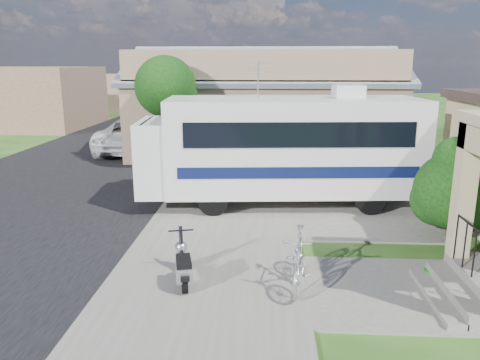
# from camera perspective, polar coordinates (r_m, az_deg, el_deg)

# --- Properties ---
(ground) EXTENTS (120.00, 120.00, 0.00)m
(ground) POSITION_cam_1_polar(r_m,az_deg,el_deg) (10.29, 1.98, -10.51)
(ground) COLOR #1B3C10
(street_slab) EXTENTS (9.00, 80.00, 0.02)m
(street_slab) POSITION_cam_1_polar(r_m,az_deg,el_deg) (21.27, -17.92, 1.83)
(street_slab) COLOR black
(street_slab) RESTS_ON ground
(sidewalk_slab) EXTENTS (4.00, 80.00, 0.06)m
(sidewalk_slab) POSITION_cam_1_polar(r_m,az_deg,el_deg) (19.85, -0.15, 1.74)
(sidewalk_slab) COLOR #5C5A53
(sidewalk_slab) RESTS_ON ground
(driveway_slab) EXTENTS (7.00, 6.00, 0.05)m
(driveway_slab) POSITION_cam_1_polar(r_m,az_deg,el_deg) (14.55, 8.37, -3.07)
(driveway_slab) COLOR #5C5A53
(driveway_slab) RESTS_ON ground
(walk_slab) EXTENTS (4.00, 3.00, 0.05)m
(walk_slab) POSITION_cam_1_polar(r_m,az_deg,el_deg) (9.79, 20.13, -12.63)
(walk_slab) COLOR #5C5A53
(walk_slab) RESTS_ON ground
(warehouse) EXTENTS (12.50, 8.40, 5.04)m
(warehouse) POSITION_cam_1_polar(r_m,az_deg,el_deg) (23.44, 2.92, 8.48)
(warehouse) COLOR #7E644E
(warehouse) RESTS_ON ground
(distant_bldg_far) EXTENTS (10.00, 8.00, 4.00)m
(distant_bldg_far) POSITION_cam_1_polar(r_m,az_deg,el_deg) (35.84, -25.64, 9.10)
(distant_bldg_far) COLOR brown
(distant_bldg_far) RESTS_ON ground
(distant_bldg_near) EXTENTS (8.00, 7.00, 3.20)m
(distant_bldg_near) POSITION_cam_1_polar(r_m,az_deg,el_deg) (46.02, -16.15, 10.23)
(distant_bldg_near) COLOR #7E644E
(distant_bldg_near) RESTS_ON ground
(street_tree_a) EXTENTS (2.44, 2.40, 4.58)m
(street_tree_a) POSITION_cam_1_polar(r_m,az_deg,el_deg) (18.84, -8.71, 10.80)
(street_tree_a) COLOR #302215
(street_tree_a) RESTS_ON ground
(street_tree_b) EXTENTS (2.44, 2.40, 4.73)m
(street_tree_b) POSITION_cam_1_polar(r_m,az_deg,el_deg) (28.68, -4.52, 12.29)
(street_tree_b) COLOR #302215
(street_tree_b) RESTS_ON ground
(street_tree_c) EXTENTS (2.44, 2.40, 4.42)m
(street_tree_c) POSITION_cam_1_polar(r_m,az_deg,el_deg) (37.63, -2.61, 12.31)
(street_tree_c) COLOR #302215
(street_tree_c) RESTS_ON ground
(motorhome) EXTENTS (8.54, 3.30, 4.28)m
(motorhome) POSITION_cam_1_polar(r_m,az_deg,el_deg) (14.25, 5.18, 4.17)
(motorhome) COLOR beige
(motorhome) RESTS_ON ground
(shrub) EXTENTS (2.10, 2.00, 2.57)m
(shrub) POSITION_cam_1_polar(r_m,az_deg,el_deg) (12.65, 24.74, -0.79)
(shrub) COLOR #302215
(shrub) RESTS_ON ground
(scooter) EXTENTS (0.65, 1.45, 0.96)m
(scooter) POSITION_cam_1_polar(r_m,az_deg,el_deg) (9.37, -6.95, -10.28)
(scooter) COLOR black
(scooter) RESTS_ON ground
(bicycle) EXTENTS (0.78, 1.94, 1.13)m
(bicycle) POSITION_cam_1_polar(r_m,az_deg,el_deg) (9.21, 7.10, -9.83)
(bicycle) COLOR #A2A3AA
(bicycle) RESTS_ON ground
(pickup_truck) EXTENTS (3.11, 6.27, 1.71)m
(pickup_truck) POSITION_cam_1_polar(r_m,az_deg,el_deg) (23.72, -12.17, 5.49)
(pickup_truck) COLOR silver
(pickup_truck) RESTS_ON ground
(van) EXTENTS (3.56, 6.54, 1.80)m
(van) POSITION_cam_1_polar(r_m,az_deg,el_deg) (30.39, -9.52, 7.53)
(van) COLOR silver
(van) RESTS_ON ground
(garden_hose) EXTENTS (0.36, 0.36, 0.16)m
(garden_hose) POSITION_cam_1_polar(r_m,az_deg,el_deg) (10.50, 22.45, -10.63)
(garden_hose) COLOR #176A15
(garden_hose) RESTS_ON ground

